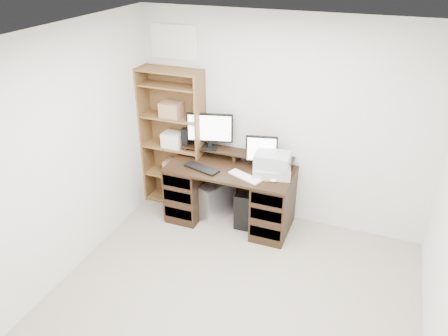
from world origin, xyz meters
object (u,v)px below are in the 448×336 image
Objects in this scene: desk at (230,194)px; monitor_wide at (210,129)px; printer at (272,171)px; tower_black at (247,205)px; monitor_small at (261,151)px; tower_silver at (217,200)px; bookshelf at (174,137)px.

desk is 0.83m from monitor_wide.
tower_black is (-0.30, 0.07, -0.57)m from printer.
monitor_small reaches higher than tower_black.
monitor_wide is (-0.34, 0.19, 0.73)m from desk.
printer reaches higher than tower_silver.
bookshelf reaches higher than tower_silver.
tower_black is 0.26× the size of bookshelf.
monitor_small is at bearing 21.81° from desk.
tower_black is (-0.14, -0.06, -0.73)m from monitor_small.
desk is 0.65m from printer.
tower_silver is (0.15, -0.16, -0.88)m from monitor_wide.
printer is at bearing -14.40° from tower_black.
printer is at bearing 0.68° from desk.
tower_black is at bearing -169.25° from monitor_small.
monitor_wide is 0.55m from bookshelf.
bookshelf is at bearing 165.94° from desk.
monitor_small reaches higher than tower_silver.
tower_silver reaches higher than tower_black.
printer is 0.89m from tower_silver.
tower_black is at bearing 20.45° from desk.
tower_silver is (-0.19, 0.03, -0.15)m from desk.
desk is at bearing -161.48° from tower_black.
monitor_small is 0.96× the size of printer.
desk is 3.72× the size of monitor_small.
monitor_wide is 0.92m from printer.
monitor_wide reaches higher than tower_silver.
printer is 0.88× the size of tower_black.
desk is 3.10× the size of tower_silver.
desk is at bearing 14.80° from tower_silver.
monitor_small is 0.85× the size of tower_black.
printer is 0.65m from tower_black.
bookshelf is at bearing 163.27° from monitor_wide.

